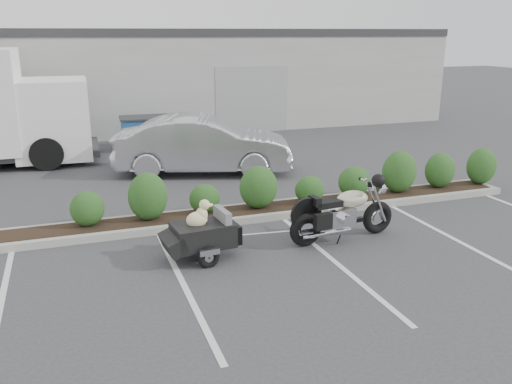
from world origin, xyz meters
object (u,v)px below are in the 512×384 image
object	(u,v)px
motorcycle	(343,214)
pet_trailer	(202,234)
sedan	(203,145)
dumpster	(146,133)

from	to	relation	value
motorcycle	pet_trailer	xyz separation A→B (m)	(-2.79, 0.02, -0.07)
sedan	dumpster	world-z (taller)	sedan
pet_trailer	dumpster	distance (m)	9.84
motorcycle	pet_trailer	bearing A→B (deg)	174.21
motorcycle	sedan	bearing A→B (deg)	96.59
motorcycle	pet_trailer	distance (m)	2.79
motorcycle	dumpster	bearing A→B (deg)	97.97
pet_trailer	dumpster	world-z (taller)	dumpster
motorcycle	sedan	xyz separation A→B (m)	(-1.27, 5.97, 0.28)
motorcycle	dumpster	xyz separation A→B (m)	(-2.34, 9.84, 0.04)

